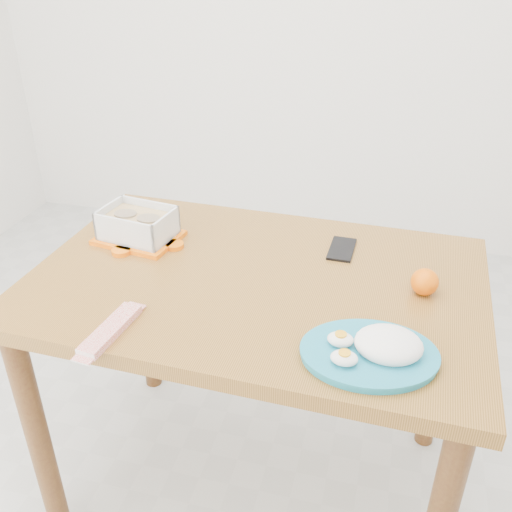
% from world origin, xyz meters
% --- Properties ---
extents(ground, '(3.50, 3.50, 0.00)m').
position_xyz_m(ground, '(0.00, 0.00, 0.00)').
color(ground, '#B7B7B2').
rests_on(ground, ground).
extents(dining_table, '(1.15, 0.79, 0.75)m').
position_xyz_m(dining_table, '(0.08, 0.04, 0.64)').
color(dining_table, '#96632A').
rests_on(dining_table, ground).
extents(food_container, '(0.24, 0.20, 0.09)m').
position_xyz_m(food_container, '(-0.29, 0.15, 0.80)').
color(food_container, orange).
rests_on(food_container, dining_table).
extents(orange_fruit, '(0.07, 0.07, 0.07)m').
position_xyz_m(orange_fruit, '(0.48, 0.07, 0.78)').
color(orange_fruit, '#EA4C04').
rests_on(orange_fruit, dining_table).
extents(rice_plate, '(0.32, 0.32, 0.07)m').
position_xyz_m(rice_plate, '(0.39, -0.20, 0.77)').
color(rice_plate, teal).
rests_on(rice_plate, dining_table).
extents(candy_bar, '(0.07, 0.19, 0.02)m').
position_xyz_m(candy_bar, '(-0.17, -0.26, 0.76)').
color(candy_bar, red).
rests_on(candy_bar, dining_table).
extents(smartphone, '(0.07, 0.13, 0.01)m').
position_xyz_m(smartphone, '(0.27, 0.23, 0.75)').
color(smartphone, black).
rests_on(smartphone, dining_table).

